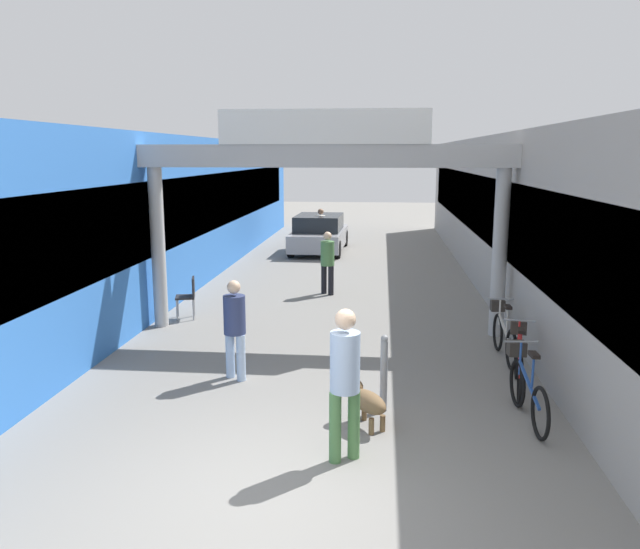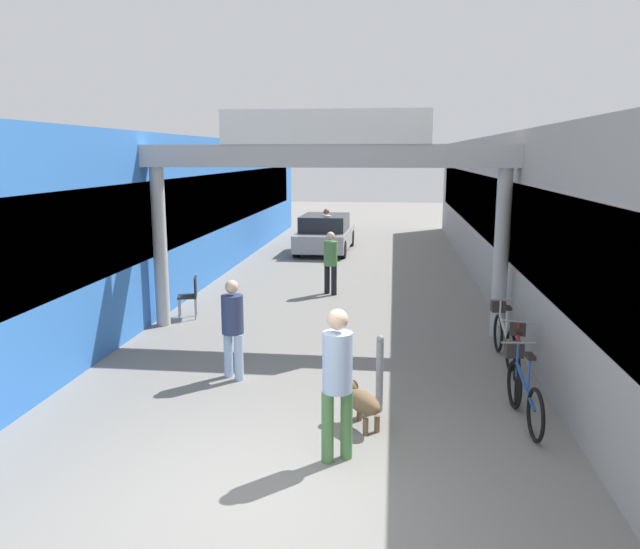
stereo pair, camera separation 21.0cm
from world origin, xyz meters
name	(u,v)px [view 1 (the left image)]	position (x,y,z in m)	size (l,w,h in m)	color
ground_plane	(269,497)	(0.00, 0.00, 0.00)	(80.00, 80.00, 0.00)	gray
storefront_left	(158,209)	(-5.09, 11.00, 1.95)	(3.00, 26.00, 3.90)	blue
storefront_right	(535,213)	(5.09, 11.00, 1.95)	(3.00, 26.00, 3.90)	#9E9993
arcade_sign_gateway	(324,175)	(0.00, 6.18, 3.06)	(7.40, 0.47, 4.28)	#B2B2B2
pedestrian_with_dog	(345,374)	(0.72, 0.87, 1.03)	(0.47, 0.47, 1.79)	#4C7F47
pedestrian_companion	(235,324)	(-1.13, 3.34, 0.89)	(0.47, 0.47, 1.57)	#A5BFE0
pedestrian_carrying_crate	(327,259)	(-0.22, 9.45, 0.89)	(0.48, 0.48, 1.58)	black
pedestrian_elderly_walking	(321,228)	(-1.03, 16.02, 0.89)	(0.45, 0.45, 1.58)	black
dog_on_leash	(365,400)	(0.93, 1.82, 0.35)	(0.66, 0.75, 0.55)	brown
bicycle_blue_nearest	(526,387)	(3.05, 2.26, 0.44)	(0.46, 1.69, 0.98)	black
bicycle_red_second	(519,360)	(3.18, 3.39, 0.44)	(0.47, 1.68, 0.98)	black
bicycle_silver_third	(503,333)	(3.22, 4.82, 0.44)	(0.46, 1.69, 0.98)	black
bollard_post_metal	(384,373)	(1.17, 2.32, 0.55)	(0.10, 0.10, 1.08)	gray
cafe_chair_black_nearer	(189,294)	(-2.96, 6.83, 0.54)	(0.49, 0.49, 0.89)	gray
parked_car_silver	(319,234)	(-1.12, 16.39, 0.64)	(1.88, 4.04, 1.33)	#99999E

